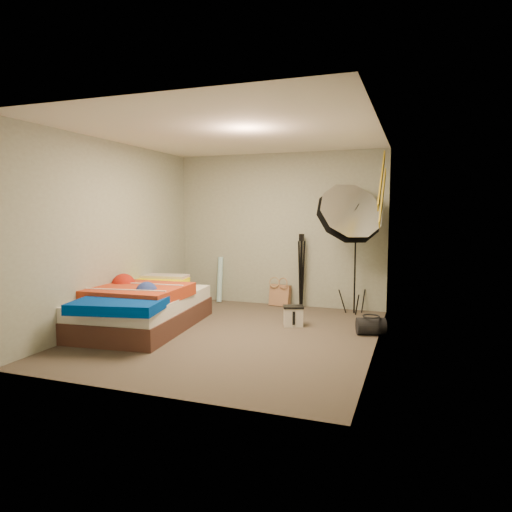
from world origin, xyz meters
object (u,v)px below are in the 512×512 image
at_px(duffel_bag, 371,326).
at_px(photo_umbrella, 348,216).
at_px(wrapping_roll, 220,279).
at_px(bed, 137,305).
at_px(camera_tripod, 301,266).
at_px(camera_case, 293,317).
at_px(tote_bag, 280,295).

distance_m(duffel_bag, photo_umbrella, 1.75).
bearing_deg(wrapping_roll, bed, -99.41).
relative_size(wrapping_roll, camera_tripod, 0.64).
bearing_deg(camera_case, tote_bag, 95.10).
relative_size(photo_umbrella, camera_tripod, 1.73).
bearing_deg(camera_tripod, wrapping_roll, 178.78).
xyz_separation_m(wrapping_roll, bed, (-0.33, -1.99, -0.09)).
xyz_separation_m(bed, camera_tripod, (1.78, 1.95, 0.39)).
relative_size(tote_bag, wrapping_roll, 0.46).
bearing_deg(tote_bag, camera_tripod, 4.70).
bearing_deg(bed, duffel_bag, 12.61).
xyz_separation_m(bed, photo_umbrella, (2.55, 1.66, 1.19)).
height_order(tote_bag, wrapping_roll, wrapping_roll).
bearing_deg(duffel_bag, photo_umbrella, 97.36).
bearing_deg(tote_bag, camera_case, -56.10).
bearing_deg(bed, camera_case, 21.64).
height_order(wrapping_roll, bed, wrapping_roll).
distance_m(bed, camera_tripod, 2.67).
relative_size(bed, camera_tripod, 1.92).
xyz_separation_m(tote_bag, photo_umbrella, (1.14, -0.33, 1.31)).
height_order(tote_bag, duffel_bag, tote_bag).
xyz_separation_m(photo_umbrella, camera_tripod, (-0.77, 0.30, -0.80)).
bearing_deg(photo_umbrella, camera_case, -123.92).
distance_m(tote_bag, bed, 2.44).
xyz_separation_m(camera_case, camera_tripod, (-0.18, 1.18, 0.56)).
relative_size(camera_case, photo_umbrella, 0.12).
bearing_deg(duffel_bag, wrapping_roll, 136.57).
xyz_separation_m(tote_bag, wrapping_roll, (-1.08, 0.00, 0.21)).
relative_size(tote_bag, camera_case, 1.38).
distance_m(duffel_bag, camera_tripod, 1.87).
bearing_deg(bed, photo_umbrella, 33.00).
xyz_separation_m(duffel_bag, camera_tripod, (-1.23, 1.28, 0.58)).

